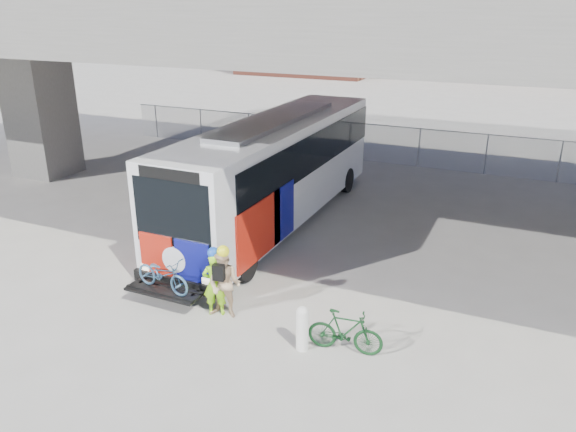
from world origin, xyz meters
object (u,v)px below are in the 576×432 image
Objects in this scene: bollard at (302,327)px; cyclist_hivis at (215,282)px; bus at (276,164)px; cyclist_tan at (224,284)px; bike_parked at (345,332)px.

bollard is 2.62m from cyclist_hivis.
bus is at bearing -101.68° from cyclist_hivis.
bollard is (3.91, -6.85, -1.53)m from bus.
cyclist_hivis is 0.27m from cyclist_tan.
cyclist_hivis is 0.95× the size of cyclist_tan.
bollard is at bearing 102.16° from bike_parked.
bike_parked is at bearing 152.61° from cyclist_hivis.
bollard is 0.59× the size of cyclist_hivis.
bus is 6.65m from cyclist_tan.
bus is at bearing 94.67° from cyclist_tan.
bus is 12.07× the size of bollard.
bus reaches higher than cyclist_tan.
bus is 6.83× the size of cyclist_tan.
cyclist_tan is at bearing 155.45° from cyclist_hivis.
bike_parked is at bearing -13.60° from cyclist_tan.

